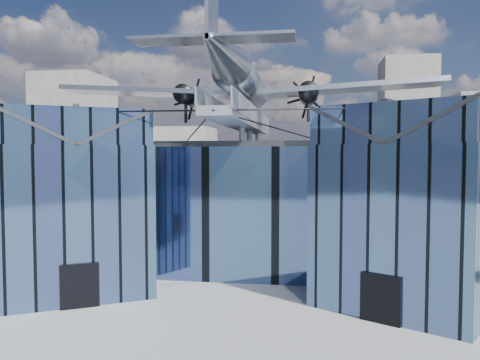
# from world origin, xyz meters

# --- Properties ---
(ground_plane) EXTENTS (120.00, 120.00, 0.00)m
(ground_plane) POSITION_xyz_m (0.00, 0.00, 0.00)
(ground_plane) COLOR #939397
(museum) EXTENTS (32.88, 24.50, 17.60)m
(museum) POSITION_xyz_m (0.00, 5.82, 5.54)
(museum) COLOR #45618D
(museum) RESTS_ON ground
(bg_towers) EXTENTS (77.00, 24.50, 26.00)m
(bg_towers) POSITION_xyz_m (1.45, 50.49, 10.01)
(bg_towers) COLOR gray
(bg_towers) RESTS_ON ground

